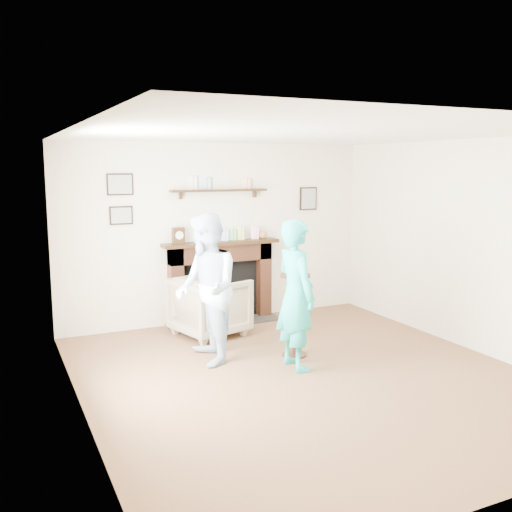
% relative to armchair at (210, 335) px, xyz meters
% --- Properties ---
extents(ground, '(5.00, 5.00, 0.00)m').
position_rel_armchair_xyz_m(ground, '(0.38, -1.83, 0.00)').
color(ground, brown).
rests_on(ground, ground).
extents(room_shell, '(4.54, 5.02, 2.52)m').
position_rel_armchair_xyz_m(room_shell, '(0.38, -1.14, 1.62)').
color(room_shell, '#EEE8CA').
rests_on(room_shell, ground).
extents(armchair, '(1.03, 1.01, 0.77)m').
position_rel_armchair_xyz_m(armchair, '(0.00, 0.00, 0.00)').
color(armchair, '#C6B093').
rests_on(armchair, ground).
extents(man, '(0.73, 0.89, 1.68)m').
position_rel_armchair_xyz_m(man, '(-0.40, -0.97, 0.00)').
color(man, '#A2B9CB').
rests_on(man, ground).
extents(woman, '(0.40, 0.60, 1.63)m').
position_rel_armchair_xyz_m(woman, '(0.41, -1.54, 0.00)').
color(woman, '#1EABA2').
rests_on(woman, ground).
extents(pedestal_table, '(0.35, 0.35, 1.11)m').
position_rel_armchair_xyz_m(pedestal_table, '(0.60, -1.19, 0.68)').
color(pedestal_table, black).
rests_on(pedestal_table, ground).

